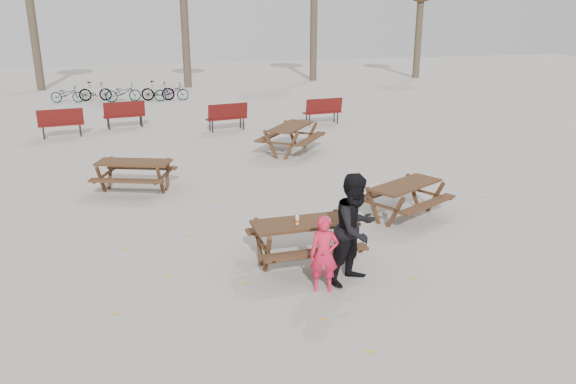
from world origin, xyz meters
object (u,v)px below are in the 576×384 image
object	(u,v)px
adult	(355,229)
main_picnic_table	(305,232)
child	(324,254)
picnic_table_far	(291,139)
soda_bottle	(297,220)
picnic_table_north	(135,176)
picnic_table_east	(405,200)
food_tray	(325,220)

from	to	relation	value
adult	main_picnic_table	bearing A→B (deg)	94.07
child	picnic_table_far	bearing A→B (deg)	96.84
soda_bottle	picnic_table_north	bearing A→B (deg)	115.98
soda_bottle	main_picnic_table	bearing A→B (deg)	27.60
picnic_table_east	picnic_table_far	bearing A→B (deg)	69.55
food_tray	adult	size ratio (longest dim) A/B	0.10
food_tray	child	world-z (taller)	child
picnic_table_north	adult	bearing A→B (deg)	-40.24
picnic_table_north	child	bearing A→B (deg)	-45.30
food_tray	picnic_table_north	bearing A→B (deg)	120.43
child	picnic_table_east	world-z (taller)	child
soda_bottle	child	world-z (taller)	child
child	adult	distance (m)	0.68
main_picnic_table	child	world-z (taller)	child
child	picnic_table_north	distance (m)	6.71
adult	picnic_table_far	distance (m)	8.80
adult	soda_bottle	bearing A→B (deg)	103.63
picnic_table_far	child	bearing A→B (deg)	-155.15
picnic_table_east	picnic_table_north	distance (m)	6.51
child	picnic_table_east	xyz separation A→B (m)	(2.81, 2.63, -0.24)
picnic_table_far	picnic_table_east	bearing A→B (deg)	-135.33
adult	picnic_table_north	xyz separation A→B (m)	(-3.25, 5.99, -0.54)
main_picnic_table	picnic_table_far	bearing A→B (deg)	74.69
food_tray	picnic_table_north	xyz separation A→B (m)	(-3.04, 5.17, -0.41)
main_picnic_table	food_tray	world-z (taller)	food_tray
food_tray	picnic_table_east	distance (m)	2.97
main_picnic_table	child	bearing A→B (deg)	-91.42
adult	picnic_table_north	size ratio (longest dim) A/B	1.04
soda_bottle	child	distance (m)	1.00
soda_bottle	food_tray	bearing A→B (deg)	1.22
main_picnic_table	picnic_table_far	distance (m)	8.04
soda_bottle	picnic_table_east	world-z (taller)	soda_bottle
child	soda_bottle	bearing A→B (deg)	118.43
food_tray	soda_bottle	world-z (taller)	soda_bottle
soda_bottle	picnic_table_far	size ratio (longest dim) A/B	0.09
main_picnic_table	picnic_table_east	size ratio (longest dim) A/B	1.04
picnic_table_north	soda_bottle	bearing A→B (deg)	-42.70
main_picnic_table	picnic_table_east	distance (m)	3.21
soda_bottle	picnic_table_north	xyz separation A→B (m)	(-2.53, 5.18, -0.47)
soda_bottle	adult	xyz separation A→B (m)	(0.72, -0.81, 0.07)
soda_bottle	adult	world-z (taller)	adult
food_tray	soda_bottle	bearing A→B (deg)	-178.78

